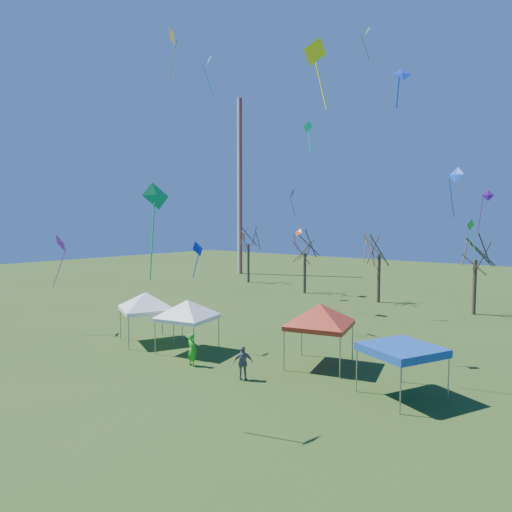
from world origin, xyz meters
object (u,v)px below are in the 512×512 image
(radio_mast, at_px, (240,187))
(tree_2, at_px, (380,235))
(person_green, at_px, (192,350))
(person_grey, at_px, (243,363))
(tree_1, at_px, (305,238))
(tree_0, at_px, (248,230))
(tree_3, at_px, (476,240))
(tent_blue, at_px, (402,350))
(tent_white_west, at_px, (146,296))
(tent_red, at_px, (320,308))
(tent_white_mid, at_px, (187,303))

(radio_mast, height_order, tree_2, radio_mast)
(person_green, relative_size, person_grey, 1.04)
(tree_1, bearing_deg, tree_0, 164.82)
(radio_mast, height_order, person_grey, radio_mast)
(tree_3, xyz_separation_m, tent_blue, (2.14, -20.93, -4.01))
(tree_2, relative_size, tent_white_west, 2.11)
(tree_2, bearing_deg, tent_red, -74.27)
(tent_white_west, bearing_deg, tree_1, 97.48)
(tent_red, distance_m, tent_blue, 5.24)
(tent_red, bearing_deg, tree_3, 81.83)
(tree_1, xyz_separation_m, person_grey, (12.23, -24.20, -4.97))
(radio_mast, distance_m, tree_0, 11.45)
(tree_0, xyz_separation_m, tent_white_west, (13.08, -25.54, -3.54))
(person_green, bearing_deg, tent_red, -136.73)
(tree_2, relative_size, tent_white_mid, 2.10)
(tree_2, bearing_deg, tree_0, 170.76)
(tree_0, bearing_deg, radio_mast, 137.23)
(tent_red, distance_m, person_green, 7.05)
(radio_mast, height_order, person_green, radio_mast)
(tree_1, bearing_deg, person_green, -70.15)
(tent_white_mid, distance_m, person_grey, 6.14)
(radio_mast, height_order, tree_1, radio_mast)
(tent_blue, relative_size, person_green, 2.21)
(tent_white_west, xyz_separation_m, tent_blue, (15.95, 1.27, -0.87))
(tree_0, height_order, tree_2, tree_0)
(tree_3, bearing_deg, person_green, -108.70)
(tent_white_west, height_order, tent_white_mid, tent_white_west)
(tent_white_west, xyz_separation_m, tent_white_mid, (3.65, 0.14, -0.10))
(tree_0, xyz_separation_m, tree_1, (10.08, -2.73, -0.70))
(tent_white_mid, distance_m, tent_red, 7.78)
(tree_1, distance_m, tree_2, 8.42)
(tree_1, xyz_separation_m, tent_red, (13.99, -20.13, -2.69))
(radio_mast, distance_m, tent_white_west, 39.17)
(radio_mast, xyz_separation_m, tree_2, (25.63, -9.62, -6.21))
(tree_2, height_order, tent_white_west, tree_2)
(tent_white_west, height_order, tent_red, tent_red)
(tree_0, xyz_separation_m, tree_2, (18.48, -3.01, -0.20))
(tree_3, height_order, tent_white_west, tree_3)
(tree_1, relative_size, tree_2, 0.92)
(tree_0, height_order, tent_blue, tree_0)
(tent_white_west, bearing_deg, tree_2, 76.51)
(tree_2, bearing_deg, tent_blue, -63.63)
(tree_1, bearing_deg, tent_white_west, -82.52)
(tree_1, height_order, tent_white_west, tree_1)
(tent_blue, bearing_deg, tent_white_west, -175.46)
(radio_mast, bearing_deg, tree_3, -16.31)
(tree_2, height_order, tent_white_mid, tree_2)
(tent_blue, bearing_deg, tree_2, 116.37)
(radio_mast, bearing_deg, tree_1, -28.48)
(tent_white_mid, distance_m, tent_blue, 12.37)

